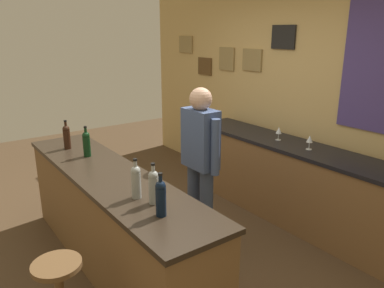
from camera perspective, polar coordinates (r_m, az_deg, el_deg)
ground_plane at (r=3.92m, az=-6.09°, el=-15.80°), size 10.00×10.00×0.00m
back_wall at (r=4.68m, az=15.70°, el=7.77°), size 6.00×0.09×2.80m
bar_counter at (r=3.53m, az=-12.04°, el=-11.33°), size 2.78×0.60×0.92m
side_counter at (r=4.42m, az=15.38°, el=-5.78°), size 2.98×0.56×0.90m
bartender at (r=3.57m, az=1.27°, el=-2.33°), size 0.52×0.21×1.62m
wine_bottle_a at (r=4.11m, az=-18.50°, el=1.15°), size 0.07×0.07×0.31m
wine_bottle_b at (r=3.80m, az=-15.73°, el=0.15°), size 0.07×0.07×0.31m
wine_bottle_c at (r=2.79m, az=-8.50°, el=-5.52°), size 0.07×0.07×0.31m
wine_bottle_d at (r=2.69m, az=-5.86°, el=-6.32°), size 0.07×0.07×0.31m
wine_bottle_e at (r=2.51m, az=-4.76°, el=-8.02°), size 0.07×0.07×0.31m
wine_glass_a at (r=4.40m, az=13.05°, el=1.97°), size 0.07×0.07×0.16m
wine_glass_b at (r=4.14m, az=17.45°, el=0.67°), size 0.07×0.07×0.16m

